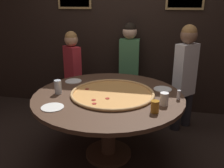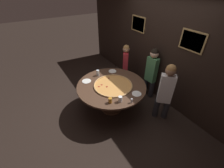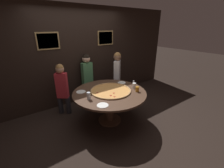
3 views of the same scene
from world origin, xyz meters
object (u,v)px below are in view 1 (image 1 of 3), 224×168
(dining_table, at_px, (108,106))
(white_plate_right_side, at_px, (73,81))
(drink_cup_by_shaker, at_px, (155,107))
(drink_cup_far_right, at_px, (58,87))
(white_plate_left_side, at_px, (163,89))
(diner_far_left, at_px, (185,72))
(white_plate_near_front, at_px, (52,107))
(condiment_shaker, at_px, (179,95))
(drink_cup_near_right, at_px, (164,99))
(diner_far_right, at_px, (73,69))
(diner_side_left, at_px, (129,63))
(giant_pizza, at_px, (112,93))

(dining_table, height_order, white_plate_right_side, white_plate_right_side)
(drink_cup_by_shaker, xyz_separation_m, drink_cup_far_right, (-1.03, 0.27, 0.02))
(white_plate_left_side, distance_m, diner_far_left, 0.63)
(drink_cup_by_shaker, height_order, white_plate_near_front, drink_cup_by_shaker)
(white_plate_right_side, distance_m, condiment_shaker, 1.28)
(diner_far_left, bearing_deg, condiment_shaker, 36.15)
(drink_cup_near_right, bearing_deg, drink_cup_by_shaker, -113.53)
(white_plate_right_side, relative_size, diner_far_right, 0.16)
(white_plate_right_side, height_order, diner_far_left, diner_far_left)
(diner_side_left, bearing_deg, giant_pizza, 85.85)
(white_plate_near_front, relative_size, diner_far_left, 0.15)
(drink_cup_near_right, bearing_deg, diner_far_left, 74.86)
(drink_cup_near_right, bearing_deg, white_plate_near_front, -165.28)
(diner_side_left, bearing_deg, drink_cup_near_right, 107.77)
(white_plate_near_front, height_order, condiment_shaker, condiment_shaker)
(drink_cup_by_shaker, distance_m, condiment_shaker, 0.42)
(giant_pizza, bearing_deg, condiment_shaker, -0.13)
(white_plate_right_side, relative_size, diner_far_left, 0.14)
(drink_cup_by_shaker, height_order, diner_far_right, diner_far_right)
(drink_cup_near_right, height_order, diner_far_left, diner_far_left)
(diner_far_right, height_order, diner_far_left, diner_far_left)
(diner_far_right, height_order, diner_side_left, diner_side_left)
(drink_cup_far_right, distance_m, drink_cup_near_right, 1.11)
(diner_far_left, bearing_deg, white_plate_right_side, -25.43)
(dining_table, xyz_separation_m, giant_pizza, (0.04, 0.02, 0.14))
(white_plate_right_side, height_order, diner_side_left, diner_side_left)
(white_plate_right_side, xyz_separation_m, diner_side_left, (0.57, 0.84, 0.04))
(giant_pizza, distance_m, white_plate_left_side, 0.58)
(drink_cup_by_shaker, bearing_deg, diner_far_right, 133.82)
(dining_table, distance_m, white_plate_right_side, 0.63)
(drink_cup_by_shaker, distance_m, diner_side_left, 1.59)
(dining_table, bearing_deg, diner_side_left, 86.91)
(white_plate_near_front, bearing_deg, white_plate_right_side, 95.07)
(dining_table, height_order, white_plate_left_side, white_plate_left_side)
(white_plate_left_side, height_order, condiment_shaker, condiment_shaker)
(giant_pizza, bearing_deg, white_plate_near_front, -137.76)
(giant_pizza, bearing_deg, drink_cup_far_right, -171.78)
(drink_cup_far_right, xyz_separation_m, white_plate_near_front, (0.09, -0.36, -0.07))
(drink_cup_by_shaker, xyz_separation_m, white_plate_right_side, (-1.01, 0.69, -0.05))
(white_plate_near_front, distance_m, diner_far_right, 1.40)
(dining_table, xyz_separation_m, drink_cup_near_right, (0.58, -0.16, 0.19))
(drink_cup_by_shaker, relative_size, diner_far_right, 0.09)
(drink_cup_far_right, distance_m, diner_far_right, 1.03)
(diner_far_left, relative_size, diner_side_left, 1.02)
(drink_cup_near_right, xyz_separation_m, white_plate_right_side, (-1.09, 0.51, -0.06))
(white_plate_left_side, bearing_deg, white_plate_near_front, -145.14)
(dining_table, bearing_deg, white_plate_right_side, 145.44)
(drink_cup_by_shaker, distance_m, drink_cup_near_right, 0.20)
(white_plate_left_side, bearing_deg, drink_cup_far_right, -162.57)
(drink_cup_far_right, bearing_deg, dining_table, 7.11)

